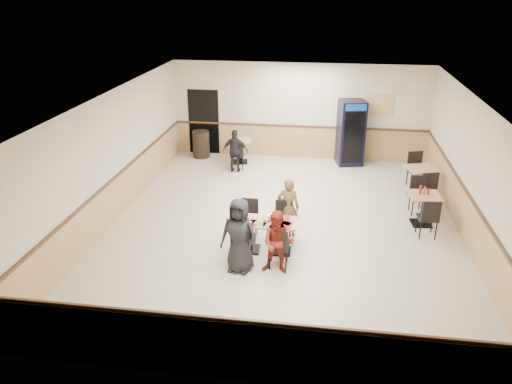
% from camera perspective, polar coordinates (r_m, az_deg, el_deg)
% --- Properties ---
extents(ground, '(10.00, 10.00, 0.00)m').
position_cam_1_polar(ground, '(11.69, 3.19, -3.84)').
color(ground, beige).
rests_on(ground, ground).
extents(room_shell, '(10.00, 10.00, 10.00)m').
position_cam_1_polar(room_shell, '(13.80, 11.60, 2.63)').
color(room_shell, silver).
rests_on(room_shell, ground).
extents(main_table, '(1.32, 0.68, 0.70)m').
position_cam_1_polar(main_table, '(10.40, 1.07, -4.50)').
color(main_table, black).
rests_on(main_table, ground).
extents(main_chairs, '(1.19, 1.56, 0.89)m').
position_cam_1_polar(main_chairs, '(10.42, 0.81, -4.59)').
color(main_chairs, black).
rests_on(main_chairs, ground).
extents(diner_woman_left, '(0.82, 0.61, 1.51)m').
position_cam_1_polar(diner_woman_left, '(9.62, -1.93, -4.99)').
color(diner_woman_left, black).
rests_on(diner_woman_left, ground).
extents(diner_woman_right, '(0.66, 0.53, 1.29)m').
position_cam_1_polar(diner_woman_right, '(9.59, 2.53, -5.82)').
color(diner_woman_right, maroon).
rests_on(diner_woman_right, ground).
extents(diner_man_opposite, '(0.51, 0.36, 1.35)m').
position_cam_1_polar(diner_man_opposite, '(11.00, 3.70, -1.75)').
color(diner_man_opposite, brown).
rests_on(diner_man_opposite, ground).
extents(lone_diner, '(0.76, 0.32, 1.29)m').
position_cam_1_polar(lone_diner, '(14.76, -2.37, 4.71)').
color(lone_diner, black).
rests_on(lone_diner, ground).
extents(tabletop_clutter, '(1.17, 0.61, 0.12)m').
position_cam_1_polar(tabletop_clutter, '(10.23, 0.99, -3.40)').
color(tabletop_clutter, '#B50C20').
rests_on(tabletop_clutter, main_table).
extents(side_table_near, '(0.76, 0.76, 0.75)m').
position_cam_1_polar(side_table_near, '(12.16, 18.58, -1.39)').
color(side_table_near, black).
rests_on(side_table_near, ground).
extents(side_table_near_chair_south, '(0.47, 0.47, 0.95)m').
position_cam_1_polar(side_table_near_chair_south, '(11.63, 19.02, -2.70)').
color(side_table_near_chair_south, black).
rests_on(side_table_near_chair_south, ground).
extents(side_table_near_chair_north, '(0.47, 0.47, 0.95)m').
position_cam_1_polar(side_table_near_chair_north, '(12.71, 18.16, -0.39)').
color(side_table_near_chair_north, black).
rests_on(side_table_near_chair_north, ground).
extents(side_table_far, '(0.92, 0.92, 0.79)m').
position_cam_1_polar(side_table_far, '(13.74, 18.33, 1.57)').
color(side_table_far, black).
rests_on(side_table_far, ground).
extents(side_table_far_chair_south, '(0.58, 0.58, 1.00)m').
position_cam_1_polar(side_table_far_chair_south, '(13.17, 18.73, 0.48)').
color(side_table_far_chair_south, black).
rests_on(side_table_far_chair_south, ground).
extents(side_table_far_chair_north, '(0.58, 0.58, 1.00)m').
position_cam_1_polar(side_table_far_chair_north, '(14.33, 17.94, 2.39)').
color(side_table_far_chair_north, black).
rests_on(side_table_far_chair_north, ground).
extents(condiment_caddy, '(0.23, 0.06, 0.20)m').
position_cam_1_polar(condiment_caddy, '(12.07, 18.60, 0.18)').
color(condiment_caddy, '#AD0C20').
rests_on(condiment_caddy, side_table_near).
extents(back_table, '(0.79, 0.79, 0.74)m').
position_cam_1_polar(back_table, '(15.59, -1.80, 5.11)').
color(back_table, black).
rests_on(back_table, ground).
extents(back_table_chair_lone, '(0.49, 0.49, 0.93)m').
position_cam_1_polar(back_table_chair_lone, '(15.04, -2.19, 4.34)').
color(back_table_chair_lone, black).
rests_on(back_table_chair_lone, ground).
extents(pepsi_cooler, '(0.89, 0.89, 1.99)m').
position_cam_1_polar(pepsi_cooler, '(15.61, 10.77, 6.67)').
color(pepsi_cooler, black).
rests_on(pepsi_cooler, ground).
extents(trash_bin, '(0.54, 0.54, 0.86)m').
position_cam_1_polar(trash_bin, '(16.21, -6.29, 5.46)').
color(trash_bin, black).
rests_on(trash_bin, ground).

